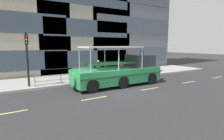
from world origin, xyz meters
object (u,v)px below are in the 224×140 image
at_px(pedestrian_near_bow, 122,66).
at_px(pedestrian_mid_left, 98,67).
at_px(traffic_light_pole, 27,54).
at_px(parking_sign, 141,58).
at_px(duck_tour_boat, 122,72).

xyz_separation_m(pedestrian_near_bow, pedestrian_mid_left, (-2.72, 0.23, 0.12)).
xyz_separation_m(traffic_light_pole, parking_sign, (11.55, 0.20, -0.75)).
bearing_deg(traffic_light_pole, pedestrian_mid_left, 9.60).
bearing_deg(duck_tour_boat, parking_sign, 31.62).
bearing_deg(parking_sign, pedestrian_near_bow, 162.63).
bearing_deg(parking_sign, pedestrian_mid_left, 169.43).
bearing_deg(pedestrian_near_bow, parking_sign, -17.37).
xyz_separation_m(parking_sign, duck_tour_boat, (-4.46, -2.75, -0.86)).
distance_m(traffic_light_pole, pedestrian_mid_left, 6.89).
xyz_separation_m(traffic_light_pole, pedestrian_mid_left, (6.64, 1.12, -1.50)).
relative_size(duck_tour_boat, pedestrian_mid_left, 5.57).
distance_m(pedestrian_near_bow, pedestrian_mid_left, 2.74).
distance_m(parking_sign, duck_tour_boat, 5.31).
distance_m(duck_tour_boat, pedestrian_mid_left, 3.70).
height_order(traffic_light_pole, duck_tour_boat, traffic_light_pole).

